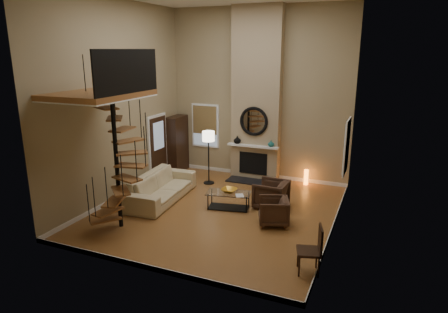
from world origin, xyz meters
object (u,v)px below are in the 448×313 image
at_px(armchair_near, 274,195).
at_px(floor_lamp, 208,140).
at_px(coffee_table, 229,198).
at_px(hutch, 177,144).
at_px(armchair_far, 276,211).
at_px(side_chair, 314,248).
at_px(sofa, 161,187).
at_px(accent_lamp, 306,177).

xyz_separation_m(armchair_near, floor_lamp, (-2.47, 1.13, 1.06)).
bearing_deg(floor_lamp, coffee_table, -50.73).
xyz_separation_m(hutch, floor_lamp, (1.60, -0.83, 0.46)).
distance_m(armchair_far, side_chair, 2.21).
bearing_deg(coffee_table, sofa, -175.26).
distance_m(sofa, armchair_near, 3.19).
distance_m(hutch, accent_lamp, 4.56).
relative_size(hutch, accent_lamp, 4.11).
xyz_separation_m(sofa, accent_lamp, (3.54, 2.92, -0.15)).
xyz_separation_m(sofa, side_chair, (4.70, -2.16, 0.13)).
distance_m(sofa, accent_lamp, 4.59).
height_order(hutch, coffee_table, hutch).
relative_size(armchair_far, accent_lamp, 1.49).
xyz_separation_m(hutch, accent_lamp, (4.50, 0.25, -0.70)).
bearing_deg(hutch, sofa, -70.20).
distance_m(armchair_far, coffee_table, 1.55).
height_order(hutch, armchair_far, hutch).
relative_size(armchair_near, accent_lamp, 1.76).
relative_size(hutch, armchair_far, 2.75).
distance_m(sofa, side_chair, 5.18).
bearing_deg(coffee_table, armchair_far, -18.93).
xyz_separation_m(accent_lamp, side_chair, (1.16, -5.08, 0.28)).
relative_size(sofa, accent_lamp, 5.45).
xyz_separation_m(sofa, armchair_near, (3.10, 0.71, -0.04)).
height_order(armchair_near, armchair_far, armchair_near).
relative_size(coffee_table, side_chair, 1.32).
height_order(armchair_near, side_chair, side_chair).
bearing_deg(side_chair, sofa, 155.34).
bearing_deg(armchair_near, armchair_far, 21.55).
bearing_deg(floor_lamp, side_chair, -44.52).
relative_size(hutch, floor_lamp, 1.17).
relative_size(hutch, coffee_table, 1.57).
bearing_deg(coffee_table, floor_lamp, 129.27).
bearing_deg(sofa, armchair_near, -81.24).
bearing_deg(coffee_table, side_chair, -40.75).
bearing_deg(sofa, hutch, 15.64).
bearing_deg(armchair_near, floor_lamp, -112.08).
height_order(hutch, armchair_near, hutch).
height_order(armchair_far, coffee_table, armchair_far).
relative_size(sofa, coffee_table, 2.08).
bearing_deg(accent_lamp, floor_lamp, -159.58).
bearing_deg(hutch, armchair_far, -34.22).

